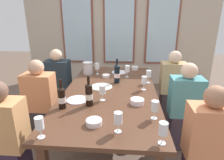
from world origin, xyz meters
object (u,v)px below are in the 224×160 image
white_plate_1 (119,72)px  wine_glass_4 (149,74)px  wine_glass_8 (118,118)px  white_plate_0 (101,87)px  wine_bottle_0 (62,98)px  seated_person_5 (184,109)px  wine_glass_0 (102,90)px  seated_person_2 (59,85)px  wine_glass_1 (127,69)px  wine_glass_7 (97,66)px  metal_pitcher (88,68)px  wine_glass_3 (155,106)px  seated_person_0 (6,140)px  tasting_bowl_1 (137,101)px  tasting_bowl_3 (94,122)px  wine_bottle_1 (89,94)px  white_plate_2 (77,100)px  dining_table (110,96)px  wine_bottle_2 (117,74)px  wine_glass_2 (163,129)px  wine_glass_5 (144,81)px  seated_person_1 (206,148)px  seated_person_4 (41,104)px  wine_glass_6 (39,124)px  seated_person_3 (172,88)px  tasting_bowl_0 (135,68)px  tasting_bowl_2 (106,76)px

white_plate_1 → wine_glass_4: size_ratio=1.36×
wine_glass_8 → white_plate_0: bearing=105.1°
wine_bottle_0 → seated_person_5: seated_person_5 is taller
wine_glass_0 → seated_person_2: 1.35m
wine_glass_1 → wine_glass_7: bearing=166.2°
wine_glass_1 → metal_pitcher: bearing=169.5°
wine_glass_3 → seated_person_0: (-1.37, -0.13, -0.34)m
tasting_bowl_1 → wine_glass_1: bearing=97.2°
tasting_bowl_3 → wine_glass_8: (0.21, -0.09, 0.10)m
wine_bottle_1 → seated_person_5: size_ratio=0.29×
seated_person_0 → white_plate_2: bearing=38.5°
tasting_bowl_1 → wine_bottle_0: bearing=-168.5°
dining_table → wine_bottle_2: size_ratio=6.54×
wine_glass_2 → wine_glass_7: size_ratio=1.00×
wine_glass_7 → seated_person_5: (1.17, -0.67, -0.34)m
wine_glass_8 → wine_glass_5: bearing=73.7°
white_plate_0 → wine_glass_3: size_ratio=1.59×
white_plate_0 → wine_bottle_0: 0.69m
wine_glass_1 → wine_glass_5: same height
seated_person_1 → seated_person_4: 1.97m
wine_bottle_0 → wine_glass_6: bearing=-91.2°
wine_bottle_0 → wine_glass_4: size_ratio=1.73×
white_plate_0 → seated_person_4: 0.82m
white_plate_1 → seated_person_5: 1.16m
white_plate_2 → tasting_bowl_1: bearing=-2.9°
wine_glass_3 → seated_person_3: bearing=71.4°
tasting_bowl_3 → wine_glass_0: 0.50m
tasting_bowl_3 → seated_person_0: 0.87m
white_plate_0 → white_plate_2: (-0.21, -0.42, 0.00)m
dining_table → seated_person_2: 1.17m
wine_glass_4 → seated_person_5: seated_person_5 is taller
white_plate_2 → metal_pitcher: 0.98m
wine_glass_1 → wine_glass_2: 1.57m
wine_bottle_2 → white_plate_0: bearing=-135.1°
tasting_bowl_0 → tasting_bowl_2: bearing=-134.6°
white_plate_1 → white_plate_2: bearing=-110.8°
wine_glass_0 → seated_person_2: size_ratio=0.16×
dining_table → seated_person_1: (0.91, -0.74, -0.15)m
white_plate_2 → tasting_bowl_3: (0.26, -0.47, 0.02)m
metal_pitcher → seated_person_1: (1.32, -1.40, -0.31)m
seated_person_3 → seated_person_1: bearing=-90.0°
metal_pitcher → tasting_bowl_0: (0.74, 0.30, -0.07)m
wine_glass_5 → wine_glass_7: bearing=138.1°
tasting_bowl_3 → wine_glass_5: 0.97m
wine_glass_5 → wine_glass_2: bearing=-86.9°
wine_glass_4 → wine_glass_3: bearing=-92.1°
wine_bottle_2 → seated_person_2: bearing=157.0°
wine_glass_7 → tasting_bowl_2: bearing=-44.3°
wine_bottle_0 → wine_bottle_1: (0.26, 0.08, 0.01)m
white_plate_0 → seated_person_1: size_ratio=0.25×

